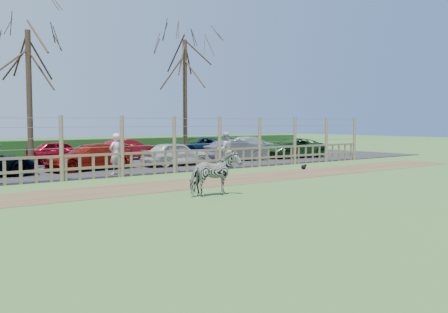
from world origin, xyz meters
TOP-DOWN VIEW (x-y plane):
  - ground at (0.00, 0.00)m, footprint 120.00×120.00m
  - dirt_strip at (0.00, 4.50)m, footprint 34.00×2.80m
  - asphalt at (0.00, 14.50)m, footprint 44.00×13.00m
  - hedge at (0.00, 21.50)m, footprint 46.00×2.00m
  - fence at (0.00, 8.00)m, footprint 30.16×0.16m
  - tree_mid at (-2.00, 13.50)m, footprint 4.80×4.80m
  - tree_right at (7.00, 14.00)m, footprint 4.80×4.80m
  - zebra at (-0.12, 1.51)m, footprint 1.61×0.79m
  - visitor_a at (0.07, 8.76)m, footprint 0.73×0.60m
  - visitor_b at (5.70, 8.50)m, footprint 0.93×0.78m
  - crow at (8.23, 5.68)m, footprint 0.31×0.23m
  - car_3 at (-0.05, 11.26)m, footprint 4.31×2.17m
  - car_4 at (4.31, 10.76)m, footprint 3.56×1.52m
  - car_5 at (8.74, 11.38)m, footprint 3.77×1.73m
  - car_6 at (13.04, 11.16)m, footprint 4.46×2.32m
  - car_10 at (0.23, 15.75)m, footprint 3.65×1.78m
  - car_11 at (4.30, 15.95)m, footprint 3.70×1.45m
  - car_12 at (9.21, 15.90)m, footprint 4.37×2.10m
  - car_13 at (13.67, 15.73)m, footprint 4.22×1.91m

SIDE VIEW (x-z plane):
  - ground at x=0.00m, z-range 0.00..0.00m
  - dirt_strip at x=0.00m, z-range 0.00..0.01m
  - asphalt at x=0.00m, z-range 0.00..0.04m
  - crow at x=8.23m, z-range 0.00..0.25m
  - hedge at x=0.00m, z-range 0.00..1.10m
  - car_3 at x=-0.05m, z-range 0.04..1.24m
  - car_4 at x=4.31m, z-range 0.04..1.24m
  - car_5 at x=8.74m, z-range 0.04..1.24m
  - car_6 at x=13.04m, z-range 0.04..1.24m
  - car_10 at x=0.23m, z-range 0.04..1.24m
  - car_11 at x=4.30m, z-range 0.04..1.24m
  - car_12 at x=9.21m, z-range 0.04..1.24m
  - car_13 at x=13.67m, z-range 0.04..1.24m
  - zebra at x=-0.12m, z-range 0.00..1.33m
  - fence at x=0.00m, z-range -0.45..2.05m
  - visitor_a at x=0.07m, z-range 0.04..1.76m
  - visitor_b at x=5.70m, z-range 0.04..1.76m
  - tree_mid at x=-2.00m, z-range 1.45..8.28m
  - tree_right at x=7.00m, z-range 1.57..8.92m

